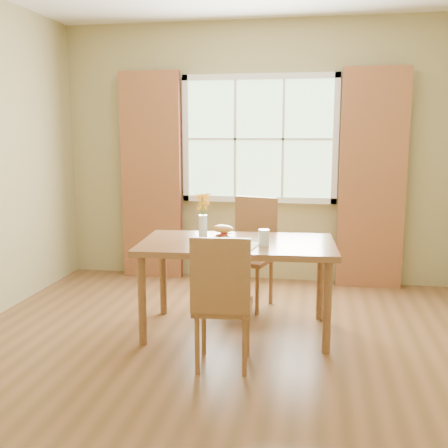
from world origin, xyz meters
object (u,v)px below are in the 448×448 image
dining_table (237,251)px  croissant_sandwich (223,233)px  chair_near (222,297)px  flower_vase (203,209)px  chair_far (251,247)px  water_glass (264,238)px

dining_table → croissant_sandwich: croissant_sandwich is taller
chair_near → croissant_sandwich: 0.68m
flower_vase → chair_far: bearing=57.8°
flower_vase → dining_table: bearing=-29.2°
dining_table → flower_vase: bearing=147.0°
flower_vase → water_glass: bearing=-27.7°
dining_table → chair_far: chair_far is taller
dining_table → flower_vase: size_ratio=4.33×
flower_vase → chair_near: bearing=-70.1°
dining_table → chair_far: 0.71m
chair_far → croissant_sandwich: 0.85m
chair_near → croissant_sandwich: chair_near is taller
chair_far → croissant_sandwich: (-0.12, -0.80, 0.27)m
chair_near → croissant_sandwich: (-0.10, 0.60, 0.31)m
dining_table → croissant_sandwich: (-0.10, -0.10, 0.16)m
chair_far → croissant_sandwich: bearing=-82.6°
water_glass → chair_far: bearing=103.5°
croissant_sandwich → water_glass: bearing=11.6°
chair_far → chair_near: bearing=-74.8°
dining_table → croissant_sandwich: bearing=-138.3°
chair_near → chair_far: size_ratio=0.94×
chair_near → flower_vase: flower_vase is taller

